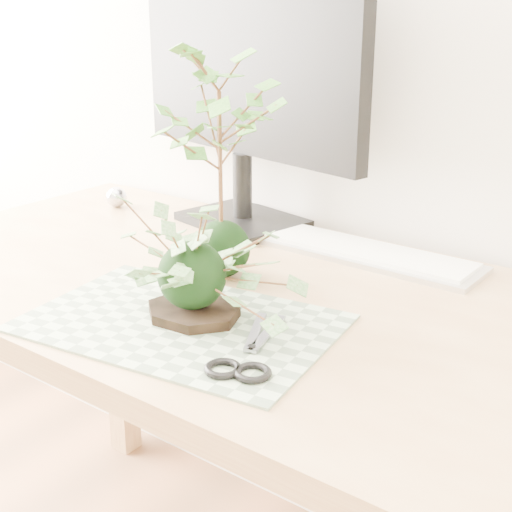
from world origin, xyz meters
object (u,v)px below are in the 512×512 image
object	(u,v)px
desk	(289,350)
keyboard	(366,253)
maple_kokedama	(219,107)
ivy_kokedama	(191,244)
monitor	(245,72)

from	to	relation	value
desk	keyboard	size ratio (longest dim) A/B	3.70
maple_kokedama	keyboard	xyz separation A→B (m)	(0.15, 0.23, -0.28)
ivy_kokedama	monitor	xyz separation A→B (m)	(-0.23, 0.43, 0.19)
desk	maple_kokedama	bearing A→B (deg)	173.23
desk	ivy_kokedama	distance (m)	0.26
ivy_kokedama	monitor	size ratio (longest dim) A/B	0.61
ivy_kokedama	maple_kokedama	size ratio (longest dim) A/B	0.92
desk	maple_kokedama	world-z (taller)	maple_kokedama
maple_kokedama	keyboard	bearing A→B (deg)	57.16
desk	ivy_kokedama	world-z (taller)	ivy_kokedama
ivy_kokedama	keyboard	bearing A→B (deg)	79.68
ivy_kokedama	keyboard	size ratio (longest dim) A/B	0.86
desk	maple_kokedama	size ratio (longest dim) A/B	3.93
desk	maple_kokedama	distance (m)	0.40
keyboard	monitor	world-z (taller)	monitor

